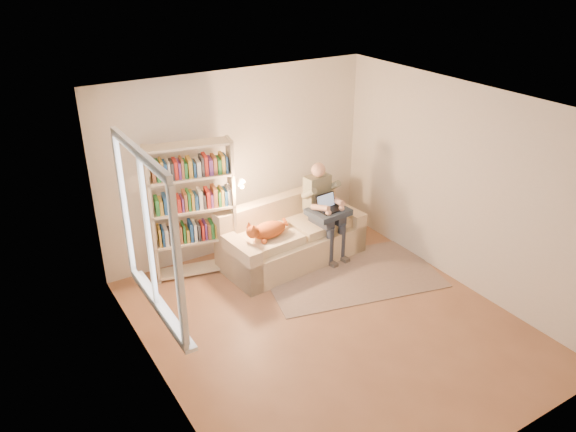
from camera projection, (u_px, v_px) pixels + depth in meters
floor at (329, 323)px, 6.64m from camera, size 4.50×4.50×0.00m
ceiling at (338, 108)px, 5.51m from camera, size 4.00×4.50×0.02m
wall_left at (155, 278)px, 5.13m from camera, size 0.02×4.50×2.60m
wall_right at (462, 187)px, 7.02m from camera, size 0.02×4.50×2.60m
wall_back at (238, 163)px, 7.79m from camera, size 4.00×0.02×2.60m
wall_front at (503, 337)px, 4.35m from camera, size 4.00×0.02×2.60m
window at (153, 259)px, 5.27m from camera, size 0.12×1.52×1.69m
sofa at (290, 239)px, 7.88m from camera, size 2.07×1.07×0.85m
person at (323, 205)px, 7.81m from camera, size 0.41×0.61×1.36m
cat at (267, 230)px, 7.37m from camera, size 0.74×0.30×0.27m
blanket at (326, 213)px, 7.73m from camera, size 0.57×0.48×0.08m
laptop at (325, 206)px, 7.70m from camera, size 0.34×0.27×0.28m
bookshelf at (192, 204)px, 7.24m from camera, size 1.21×0.58×1.85m
rug at (351, 275)px, 7.60m from camera, size 2.55×1.86×0.01m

